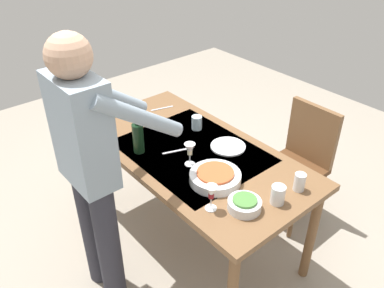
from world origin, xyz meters
The scene contains 15 objects.
ground_plane centered at (0.00, 0.00, 0.00)m, with size 6.00×6.00×0.00m, color #9E9384.
dining_table centered at (0.00, 0.00, 0.70)m, with size 1.65×0.85×0.78m.
chair_near centered at (-0.30, -0.81, 0.53)m, with size 0.40×0.40×0.91m.
person_server centered at (0.02, 0.69, 0.96)m, with size 0.42×0.61×1.69m.
wine_bottle centered at (0.21, 0.27, 0.89)m, with size 0.07×0.07×0.30m.
wine_glass_left centered at (-0.11, 0.11, 0.88)m, with size 0.07×0.07×0.15m.
wine_glass_right centered at (-0.49, 0.28, 0.88)m, with size 0.07×0.07×0.15m.
water_cup_near_left centered at (-0.69, -0.20, 0.83)m, with size 0.06×0.06×0.11m, color silver.
water_cup_near_right centered at (-0.68, -0.02, 0.83)m, with size 0.08×0.08×0.11m, color silver.
water_cup_far_left centered at (0.19, -0.20, 0.83)m, with size 0.07×0.07×0.10m, color silver.
serving_bowl_pasta centered at (-0.33, 0.11, 0.81)m, with size 0.30×0.30×0.07m.
side_bowl_salad centered at (-0.61, 0.15, 0.81)m, with size 0.18×0.18×0.07m.
dinner_plate_near centered at (-0.12, -0.21, 0.78)m, with size 0.23×0.23×0.01m, color silver.
table_knife centered at (0.05, 0.08, 0.78)m, with size 0.01×0.20×0.01m, color silver.
table_fork centered at (0.60, -0.20, 0.78)m, with size 0.01×0.18×0.01m, color silver.
Camera 1 is at (-1.64, 1.38, 2.21)m, focal length 37.12 mm.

